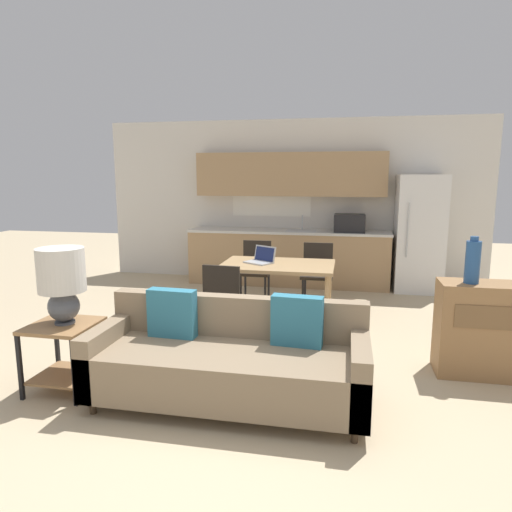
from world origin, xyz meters
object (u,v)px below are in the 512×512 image
Objects in this scene: dining_table at (278,269)px; side_table at (64,345)px; refrigerator at (419,234)px; dining_chair_far_right at (317,271)px; dining_chair_far_left at (256,268)px; table_lamp at (62,279)px; vase at (473,262)px; laptop at (261,259)px; credenza at (496,330)px; dining_chair_near_left at (225,298)px; couch at (230,360)px.

side_table is (-1.47, -2.13, -0.28)m from dining_table.
refrigerator is 1.96m from dining_chair_far_right.
dining_chair_far_right is 0.86m from dining_chair_far_left.
table_lamp is 3.46m from dining_chair_far_right.
dining_table is 2.13× the size of table_lamp.
laptop is at bearing 150.31° from vase.
vase is (3.34, 0.95, 0.09)m from table_lamp.
table_lamp is 3.75m from credenza.
dining_chair_near_left is at bearing 171.55° from vase.
dining_table is 2.09m from couch.
vase is at bearing 1.40° from laptop.
refrigerator is at bearing 39.90° from dining_chair_far_right.
dining_chair_far_right reaches higher than dining_table.
laptop is at bearing -75.55° from dining_chair_far_left.
dining_table is 1.35× the size of credenza.
dining_table is at bearing 23.09° from laptop.
side_table is at bearing -163.90° from vase.
dining_table is 0.93m from dining_chair_far_left.
couch is at bearing 110.71° from dining_chair_near_left.
dining_chair_near_left is 1.62m from dining_chair_far_left.
dining_table is at bearing -120.01° from dining_chair_far_right.
credenza is 2.59m from dining_chair_near_left.
dining_table is 0.63× the size of couch.
couch is 1.41m from side_table.
dining_table is 2.43m from credenza.
dining_chair_far_right is (0.87, 1.57, 0.00)m from dining_chair_near_left.
side_table is 0.66× the size of dining_chair_far_left.
dining_chair_near_left is (-0.37, 1.24, 0.16)m from couch.
vase is at bearing -53.00° from dining_chair_far_right.
vase is 0.47× the size of dining_chair_near_left.
couch is 2.45× the size of dining_chair_far_left.
vase is at bearing 175.68° from dining_chair_near_left.
laptop is at bearing 153.42° from credenza.
refrigerator is 0.84× the size of couch.
vase is at bearing 16.10° from side_table.
dining_chair_far_right is (0.43, 0.75, -0.16)m from dining_table.
couch is at bearing -155.40° from vase.
refrigerator reaches higher than vase.
credenza is (3.59, 0.98, -0.52)m from table_lamp.
dining_chair_near_left is at bearing 106.58° from couch.
refrigerator is 4.54m from couch.
dining_chair_far_right is 1.00m from laptop.
side_table is at bearing -89.13° from laptop.
table_lamp is (-3.36, -4.11, 0.05)m from refrigerator.
dining_chair_far_left is at bearing -85.97° from dining_chair_near_left.
dining_table is 3.32× the size of laptop.
credenza is 2.55m from dining_chair_far_right.
table_lamp is (-1.46, -2.12, 0.29)m from dining_table.
credenza is at bearing -85.77° from refrigerator.
credenza reaches higher than dining_table.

